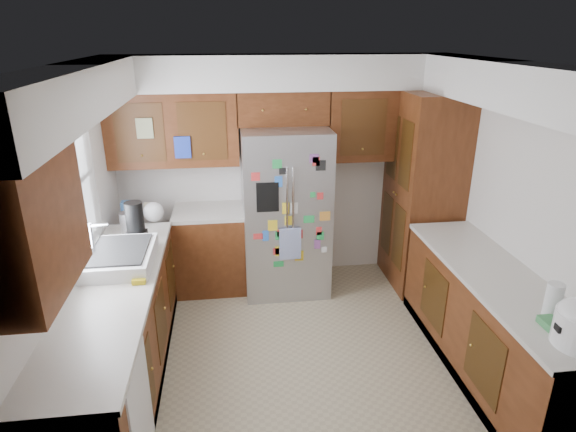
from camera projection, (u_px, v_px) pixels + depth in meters
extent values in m
plane|color=tan|center=(301.00, 350.00, 4.38)|extent=(3.60, 3.60, 0.00)
cube|color=silver|center=(281.00, 170.00, 5.41)|extent=(3.60, 0.04, 2.50)
cube|color=silver|center=(73.00, 234.00, 3.72)|extent=(0.04, 3.20, 2.50)
cube|color=silver|center=(509.00, 213.00, 4.14)|extent=(0.04, 3.20, 2.50)
cube|color=silver|center=(351.00, 339.00, 2.45)|extent=(3.60, 0.04, 2.50)
cube|color=white|center=(305.00, 62.00, 3.48)|extent=(3.60, 3.20, 0.02)
cube|color=white|center=(283.00, 72.00, 4.85)|extent=(3.60, 0.38, 0.35)
cube|color=white|center=(77.00, 91.00, 3.36)|extent=(0.38, 3.20, 0.35)
cube|color=white|center=(509.00, 85.00, 3.73)|extent=(0.38, 3.20, 0.35)
cube|color=#49220E|center=(173.00, 129.00, 4.93)|extent=(1.33, 0.34, 0.75)
cube|color=#49220E|center=(387.00, 124.00, 5.20)|extent=(1.33, 0.34, 0.75)
cube|color=#49220E|center=(28.00, 226.00, 2.49)|extent=(0.34, 0.85, 0.75)
cube|color=white|center=(72.00, 187.00, 3.69)|extent=(0.02, 0.90, 1.05)
cube|color=white|center=(77.00, 187.00, 3.69)|extent=(0.01, 1.02, 1.15)
cube|color=#1F38B6|center=(183.00, 147.00, 4.82)|extent=(0.16, 0.02, 0.22)
cube|color=beige|center=(145.00, 128.00, 4.71)|extent=(0.16, 0.02, 0.20)
cube|color=#49220E|center=(119.00, 342.00, 3.77)|extent=(0.60, 2.60, 0.88)
cube|color=#49220E|center=(211.00, 251.00, 5.33)|extent=(0.75, 0.60, 0.88)
cube|color=beige|center=(111.00, 290.00, 3.60)|extent=(0.63, 2.60, 0.04)
cube|color=beige|center=(208.00, 212.00, 5.16)|extent=(0.75, 0.60, 0.04)
cube|color=black|center=(125.00, 382.00, 3.91)|extent=(0.60, 2.60, 0.10)
cube|color=white|center=(142.00, 416.00, 3.01)|extent=(0.01, 0.58, 0.80)
cube|color=#49220E|center=(490.00, 327.00, 3.96)|extent=(0.60, 2.25, 0.88)
cube|color=beige|center=(499.00, 277.00, 3.79)|extent=(0.63, 2.25, 0.04)
cube|color=black|center=(484.00, 366.00, 4.10)|extent=(0.60, 2.25, 0.10)
cube|color=#49220E|center=(422.00, 192.00, 5.24)|extent=(0.60, 0.90, 2.15)
cube|color=#9A999E|center=(285.00, 212.00, 5.17)|extent=(0.90, 0.75, 1.80)
cylinder|color=silver|center=(287.00, 211.00, 4.75)|extent=(0.02, 0.02, 0.90)
cylinder|color=silver|center=(293.00, 211.00, 4.76)|extent=(0.02, 0.02, 0.90)
cube|color=black|center=(268.00, 197.00, 4.69)|extent=(0.22, 0.01, 0.30)
cube|color=silver|center=(290.00, 244.00, 4.87)|extent=(0.22, 0.01, 0.34)
cube|color=red|center=(282.00, 233.00, 4.84)|extent=(0.10, 0.00, 0.07)
cube|color=red|center=(277.00, 251.00, 4.91)|extent=(0.09, 0.00, 0.07)
cube|color=yellow|center=(273.00, 226.00, 4.80)|extent=(0.09, 0.00, 0.11)
cube|color=red|center=(316.00, 161.00, 4.62)|extent=(0.07, 0.00, 0.09)
cube|color=#8C4C99|center=(317.00, 244.00, 4.94)|extent=(0.06, 0.00, 0.10)
cube|color=red|center=(319.00, 231.00, 4.89)|extent=(0.06, 0.00, 0.09)
cube|color=red|center=(256.00, 177.00, 4.60)|extent=(0.08, 0.00, 0.08)
cube|color=yellow|center=(299.00, 256.00, 4.96)|extent=(0.09, 0.00, 0.11)
cube|color=blue|center=(266.00, 236.00, 4.83)|extent=(0.06, 0.00, 0.11)
cube|color=orange|center=(325.00, 216.00, 4.84)|extent=(0.11, 0.00, 0.10)
cube|color=#8C4C99|center=(314.00, 159.00, 4.61)|extent=(0.09, 0.00, 0.09)
cube|color=white|center=(293.00, 208.00, 4.76)|extent=(0.09, 0.00, 0.12)
cube|color=green|center=(277.00, 164.00, 4.58)|extent=(0.09, 0.00, 0.09)
cube|color=green|center=(309.00, 219.00, 4.83)|extent=(0.11, 0.00, 0.08)
cube|color=green|center=(280.00, 236.00, 4.85)|extent=(0.08, 0.00, 0.09)
cube|color=black|center=(321.00, 166.00, 4.64)|extent=(0.10, 0.00, 0.10)
cube|color=yellow|center=(286.00, 208.00, 4.75)|extent=(0.08, 0.00, 0.12)
cube|color=blue|center=(279.00, 182.00, 4.64)|extent=(0.08, 0.00, 0.11)
cube|color=black|center=(283.00, 171.00, 4.61)|extent=(0.08, 0.00, 0.06)
cube|color=red|center=(258.00, 236.00, 4.82)|extent=(0.10, 0.00, 0.06)
cube|color=blue|center=(287.00, 231.00, 4.84)|extent=(0.10, 0.00, 0.05)
cube|color=yellow|center=(288.00, 221.00, 4.80)|extent=(0.07, 0.00, 0.10)
cube|color=green|center=(279.00, 264.00, 4.96)|extent=(0.11, 0.00, 0.06)
cube|color=green|center=(320.00, 236.00, 4.91)|extent=(0.07, 0.00, 0.09)
cube|color=white|center=(324.00, 250.00, 4.97)|extent=(0.06, 0.00, 0.06)
cube|color=red|center=(300.00, 234.00, 4.87)|extent=(0.05, 0.00, 0.09)
cube|color=red|center=(320.00, 196.00, 4.75)|extent=(0.06, 0.00, 0.07)
cube|color=green|center=(313.00, 195.00, 4.74)|extent=(0.05, 0.00, 0.06)
cube|color=yellow|center=(280.00, 251.00, 4.91)|extent=(0.10, 0.00, 0.11)
cube|color=#49220E|center=(283.00, 107.00, 4.99)|extent=(0.96, 0.34, 0.35)
sphere|color=#2964B7|center=(268.00, 74.00, 4.88)|extent=(0.31, 0.31, 0.31)
cylinder|color=black|center=(291.00, 81.00, 4.89)|extent=(0.31, 0.31, 0.17)
ellipsoid|color=#333338|center=(291.00, 72.00, 4.86)|extent=(0.28, 0.28, 0.13)
cube|color=white|center=(120.00, 257.00, 3.95)|extent=(0.52, 0.70, 0.12)
cube|color=black|center=(119.00, 250.00, 3.92)|extent=(0.44, 0.60, 0.02)
cylinder|color=silver|center=(92.00, 241.00, 3.86)|extent=(0.02, 0.02, 0.30)
cylinder|color=silver|center=(98.00, 226.00, 3.83)|extent=(0.16, 0.02, 0.02)
cube|color=yellow|center=(140.00, 277.00, 3.71)|extent=(0.10, 0.18, 0.04)
cube|color=black|center=(137.00, 237.00, 4.37)|extent=(0.18, 0.14, 0.10)
cylinder|color=black|center=(135.00, 217.00, 4.30)|extent=(0.16, 0.16, 0.28)
cylinder|color=#9A999E|center=(128.00, 223.00, 4.55)|extent=(0.14, 0.14, 0.20)
sphere|color=white|center=(153.00, 212.00, 4.82)|extent=(0.20, 0.20, 0.20)
cube|color=#3F72B2|center=(129.00, 210.00, 4.91)|extent=(0.14, 0.10, 0.18)
cube|color=#BFB28C|center=(150.00, 210.00, 4.96)|extent=(0.10, 0.08, 0.14)
cylinder|color=white|center=(126.00, 243.00, 4.22)|extent=(0.08, 0.08, 0.11)
cube|color=black|center=(560.00, 328.00, 2.88)|extent=(0.04, 0.06, 0.04)
cylinder|color=white|center=(553.00, 300.00, 3.20)|extent=(0.11, 0.11, 0.25)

